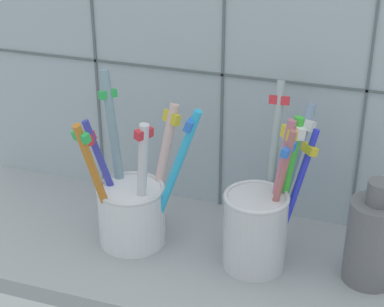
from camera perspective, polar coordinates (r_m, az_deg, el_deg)
name	(u,v)px	position (r cm, az deg, el deg)	size (l,w,h in cm)	color
counter_slab	(191,259)	(72.31, -0.06, -9.37)	(64.00, 22.00, 2.00)	#9EA3A8
tile_wall_back	(226,42)	(73.20, 3.04, 9.85)	(64.00, 2.20, 45.00)	#B2C1CC
toothbrush_cup_left	(133,204)	(71.64, -5.27, -4.50)	(13.39, 11.58, 18.86)	white
toothbrush_cup_right	(261,219)	(67.72, 6.13, -5.83)	(8.89, 10.88, 18.61)	silver
ceramic_vase	(373,239)	(67.57, 15.81, -7.35)	(5.40, 5.40, 11.43)	slate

